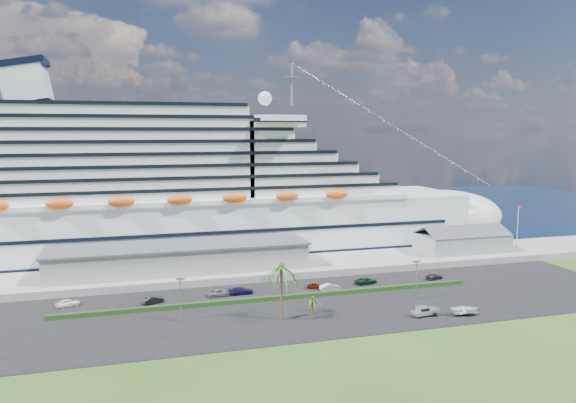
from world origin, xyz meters
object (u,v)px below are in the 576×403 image
object	(u,v)px
cruise_ship	(183,197)
parked_car_3	(241,291)
boat_trailer	(465,309)
pickup_truck	(425,311)

from	to	relation	value
cruise_ship	parked_car_3	xyz separation A→B (m)	(7.53, -41.88, -15.80)
boat_trailer	parked_car_3	bearing A→B (deg)	146.20
pickup_truck	boat_trailer	bearing A→B (deg)	-13.08
cruise_ship	pickup_truck	distance (m)	77.49
parked_car_3	pickup_truck	xyz separation A→B (m)	(30.60, -23.76, 0.22)
cruise_ship	boat_trailer	world-z (taller)	cruise_ship
pickup_truck	boat_trailer	size ratio (longest dim) A/B	0.85
cruise_ship	parked_car_3	size ratio (longest dim) A/B	35.57
cruise_ship	pickup_truck	bearing A→B (deg)	-59.85
cruise_ship	boat_trailer	xyz separation A→B (m)	(45.64, -67.38, -15.40)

